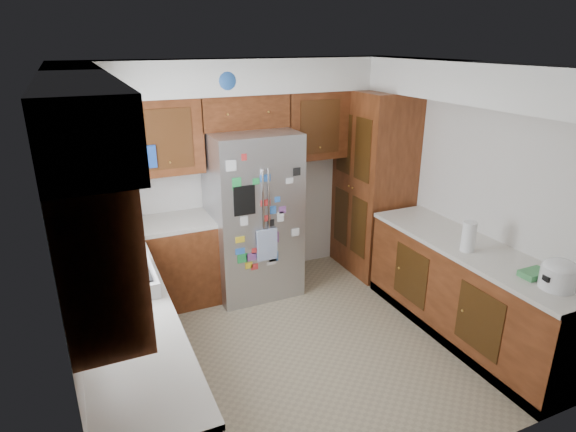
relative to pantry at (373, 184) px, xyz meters
The scene contains 12 objects.
floor 2.17m from the pantry, 142.52° to the right, with size 3.60×3.60×0.00m, color tan.
room_shell 1.94m from the pantry, 153.92° to the right, with size 3.64×3.24×2.52m.
left_counter_run 3.14m from the pantry, 158.56° to the right, with size 1.36×3.20×0.92m.
right_counter_run 1.75m from the pantry, 90.00° to the right, with size 0.63×2.25×0.92m.
pantry is the anchor object (origin of this frame).
fridge 1.51m from the pantry, behind, with size 0.90×0.79×1.80m.
bridge_cabinet 1.77m from the pantry, 169.43° to the left, with size 0.96×0.34×0.35m, color #49200E.
fridge_top_items 2.01m from the pantry, behind, with size 0.58×0.40×0.30m.
sink_assembly 3.18m from the pantry, 160.64° to the right, with size 0.52×0.70×0.37m.
left_counter_clutter 3.00m from the pantry, behind, with size 0.33×0.75×0.38m.
rice_cooker 2.46m from the pantry, 90.01° to the right, with size 0.27×0.26×0.23m.
paper_towel 1.67m from the pantry, 94.14° to the right, with size 0.12×0.12×0.27m, color white.
Camera 1 is at (-1.67, -3.41, 2.68)m, focal length 30.00 mm.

